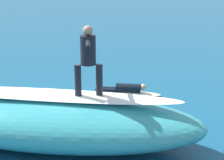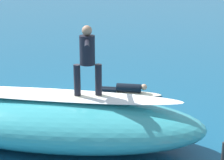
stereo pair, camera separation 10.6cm
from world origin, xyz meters
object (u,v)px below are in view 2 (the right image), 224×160
Objects in this scene: surfer_paddling at (125,88)px; surfboard_riding at (88,97)px; surfer_riding at (87,55)px; surfboard_paddling at (129,93)px.

surfboard_riding is at bearing -95.73° from surfer_paddling.
surfer_paddling is (0.39, -3.87, -2.04)m from surfer_riding.
surfer_riding reaches higher than surfboard_riding.
surfer_riding is at bearing -95.73° from surfer_paddling.
surfboard_riding is 4.09m from surfboard_paddling.
surfboard_paddling is 0.22m from surfer_paddling.
surfer_riding reaches higher than surfboard_paddling.
surfboard_riding reaches higher than surfer_paddling.
surfboard_paddling is at bearing -109.92° from surfer_riding.
surfer_paddling is at bearing -108.05° from surfer_riding.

